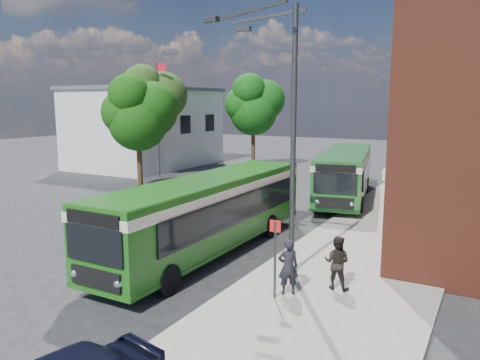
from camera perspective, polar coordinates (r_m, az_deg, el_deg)
The scene contains 14 objects.
ground at distance 20.60m, azimuth -5.12°, elevation -7.33°, with size 120.00×120.00×0.00m, color #27272A.
pavement at distance 25.32m, azimuth 18.90°, elevation -4.45°, with size 6.00×48.00×0.15m, color gray.
kerb_line at distance 26.01m, azimuth 12.27°, elevation -3.96°, with size 0.12×48.00×0.01m, color beige.
white_building at distance 45.05m, azimuth -11.37°, elevation 6.35°, with size 9.40×13.40×7.30m.
flagpole at distance 37.61m, azimuth -9.90°, elevation 7.77°, with size 0.95×0.10×9.00m.
street_lamp at distance 15.65m, azimuth 5.29°, elevation 5.23°, with size 2.96×2.38×9.00m.
bus_stop_sign at distance 14.01m, azimuth 4.29°, elevation -8.97°, with size 0.35×0.08×2.52m.
bus_front at distance 18.48m, azimuth -3.82°, elevation -3.38°, with size 2.65×12.19×3.02m.
bus_rear at distance 29.40m, azimuth 12.70°, elevation 1.19°, with size 4.78×11.75×3.02m.
pedestrian_a at distance 14.44m, azimuth 5.88°, elevation -10.49°, with size 0.63×0.42×1.73m, color black.
pedestrian_b at distance 15.09m, azimuth 11.73°, elevation -9.82°, with size 0.83×0.64×1.70m, color black.
tree_left at distance 31.91m, azimuth -12.34°, elevation 8.05°, with size 4.61×4.39×7.79m.
tree_mid at distance 38.81m, azimuth -10.89°, elevation 9.43°, with size 5.28×5.02×8.91m.
tree_right at distance 42.66m, azimuth 1.68°, elevation 9.20°, with size 5.04×4.79×8.51m.
Camera 1 is at (11.12, -16.29, 5.92)m, focal length 35.00 mm.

